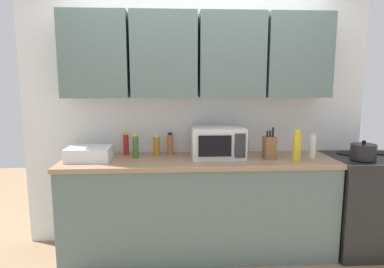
{
  "coord_description": "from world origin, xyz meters",
  "views": [
    {
      "loc": [
        -0.23,
        -3.29,
        1.6
      ],
      "look_at": [
        -0.06,
        -0.25,
        1.12
      ],
      "focal_mm": 31.61,
      "sensor_mm": 36.0,
      "label": 1
    }
  ],
  "objects_px": {
    "kettle": "(363,152)",
    "bottle_red_sauce": "(126,144)",
    "bottle_amber_vinegar": "(157,146)",
    "dish_rack": "(89,154)",
    "stove_range": "(368,203)",
    "bottle_yellow_mustard": "(297,146)",
    "bottle_green_oil": "(136,147)",
    "knife_block": "(269,147)",
    "bottle_white_jar": "(313,146)",
    "bottle_spice_jar": "(170,144)",
    "microwave": "(218,142)"
  },
  "relations": [
    {
      "from": "bottle_red_sauce",
      "to": "bottle_amber_vinegar",
      "type": "bearing_deg",
      "value": -10.25
    },
    {
      "from": "stove_range",
      "to": "kettle",
      "type": "xyz_separation_m",
      "value": [
        -0.17,
        -0.14,
        0.53
      ]
    },
    {
      "from": "kettle",
      "to": "dish_rack",
      "type": "height_order",
      "value": "kettle"
    },
    {
      "from": "dish_rack",
      "to": "bottle_yellow_mustard",
      "type": "relative_size",
      "value": 1.37
    },
    {
      "from": "kettle",
      "to": "bottle_amber_vinegar",
      "type": "bearing_deg",
      "value": 170.14
    },
    {
      "from": "bottle_red_sauce",
      "to": "microwave",
      "type": "bearing_deg",
      "value": -10.32
    },
    {
      "from": "dish_rack",
      "to": "bottle_red_sauce",
      "type": "height_order",
      "value": "bottle_red_sauce"
    },
    {
      "from": "stove_range",
      "to": "kettle",
      "type": "distance_m",
      "value": 0.57
    },
    {
      "from": "dish_rack",
      "to": "bottle_yellow_mustard",
      "type": "height_order",
      "value": "bottle_yellow_mustard"
    },
    {
      "from": "bottle_yellow_mustard",
      "to": "stove_range",
      "type": "bearing_deg",
      "value": 8.75
    },
    {
      "from": "stove_range",
      "to": "knife_block",
      "type": "relative_size",
      "value": 3.19
    },
    {
      "from": "bottle_white_jar",
      "to": "bottle_red_sauce",
      "type": "relative_size",
      "value": 1.03
    },
    {
      "from": "stove_range",
      "to": "bottle_red_sauce",
      "type": "height_order",
      "value": "bottle_red_sauce"
    },
    {
      "from": "bottle_red_sauce",
      "to": "bottle_white_jar",
      "type": "bearing_deg",
      "value": -7.76
    },
    {
      "from": "knife_block",
      "to": "bottle_red_sauce",
      "type": "distance_m",
      "value": 1.34
    },
    {
      "from": "microwave",
      "to": "bottle_amber_vinegar",
      "type": "xyz_separation_m",
      "value": [
        -0.57,
        0.1,
        -0.05
      ]
    },
    {
      "from": "dish_rack",
      "to": "knife_block",
      "type": "height_order",
      "value": "knife_block"
    },
    {
      "from": "kettle",
      "to": "bottle_yellow_mustard",
      "type": "distance_m",
      "value": 0.59
    },
    {
      "from": "bottle_yellow_mustard",
      "to": "bottle_white_jar",
      "type": "height_order",
      "value": "bottle_yellow_mustard"
    },
    {
      "from": "stove_range",
      "to": "bottle_amber_vinegar",
      "type": "height_order",
      "value": "bottle_amber_vinegar"
    },
    {
      "from": "knife_block",
      "to": "bottle_amber_vinegar",
      "type": "bearing_deg",
      "value": 170.2
    },
    {
      "from": "microwave",
      "to": "bottle_red_sauce",
      "type": "distance_m",
      "value": 0.87
    },
    {
      "from": "stove_range",
      "to": "kettle",
      "type": "bearing_deg",
      "value": -140.53
    },
    {
      "from": "bottle_green_oil",
      "to": "bottle_white_jar",
      "type": "relative_size",
      "value": 0.95
    },
    {
      "from": "knife_block",
      "to": "bottle_spice_jar",
      "type": "xyz_separation_m",
      "value": [
        -0.9,
        0.23,
        -0.0
      ]
    },
    {
      "from": "bottle_white_jar",
      "to": "bottle_yellow_mustard",
      "type": "bearing_deg",
      "value": -149.37
    },
    {
      "from": "kettle",
      "to": "microwave",
      "type": "height_order",
      "value": "microwave"
    },
    {
      "from": "kettle",
      "to": "bottle_red_sauce",
      "type": "bearing_deg",
      "value": 170.09
    },
    {
      "from": "kettle",
      "to": "bottle_green_oil",
      "type": "distance_m",
      "value": 2.03
    },
    {
      "from": "bottle_amber_vinegar",
      "to": "bottle_white_jar",
      "type": "distance_m",
      "value": 1.44
    },
    {
      "from": "bottle_red_sauce",
      "to": "bottle_green_oil",
      "type": "bearing_deg",
      "value": -52.0
    },
    {
      "from": "bottle_spice_jar",
      "to": "bottle_red_sauce",
      "type": "distance_m",
      "value": 0.42
    },
    {
      "from": "stove_range",
      "to": "bottle_white_jar",
      "type": "bearing_deg",
      "value": -179.62
    },
    {
      "from": "kettle",
      "to": "bottle_spice_jar",
      "type": "height_order",
      "value": "bottle_spice_jar"
    },
    {
      "from": "stove_range",
      "to": "bottle_green_oil",
      "type": "xyz_separation_m",
      "value": [
        -2.19,
        0.1,
        0.55
      ]
    },
    {
      "from": "bottle_white_jar",
      "to": "bottle_spice_jar",
      "type": "bearing_deg",
      "value": 169.84
    },
    {
      "from": "bottle_amber_vinegar",
      "to": "dish_rack",
      "type": "bearing_deg",
      "value": -164.96
    },
    {
      "from": "dish_rack",
      "to": "bottle_green_oil",
      "type": "distance_m",
      "value": 0.41
    },
    {
      "from": "stove_range",
      "to": "dish_rack",
      "type": "relative_size",
      "value": 2.4
    },
    {
      "from": "knife_block",
      "to": "bottle_red_sauce",
      "type": "xyz_separation_m",
      "value": [
        -1.32,
        0.23,
        -0.0
      ]
    },
    {
      "from": "bottle_amber_vinegar",
      "to": "bottle_red_sauce",
      "type": "relative_size",
      "value": 0.88
    },
    {
      "from": "kettle",
      "to": "dish_rack",
      "type": "relative_size",
      "value": 0.57
    },
    {
      "from": "stove_range",
      "to": "bottle_spice_jar",
      "type": "height_order",
      "value": "bottle_spice_jar"
    },
    {
      "from": "knife_block",
      "to": "dish_rack",
      "type": "bearing_deg",
      "value": 179.31
    },
    {
      "from": "bottle_amber_vinegar",
      "to": "bottle_white_jar",
      "type": "bearing_deg",
      "value": -7.25
    },
    {
      "from": "kettle",
      "to": "bottle_green_oil",
      "type": "bearing_deg",
      "value": 173.33
    },
    {
      "from": "stove_range",
      "to": "dish_rack",
      "type": "distance_m",
      "value": 2.64
    },
    {
      "from": "bottle_amber_vinegar",
      "to": "bottle_green_oil",
      "type": "bearing_deg",
      "value": -156.27
    },
    {
      "from": "kettle",
      "to": "dish_rack",
      "type": "xyz_separation_m",
      "value": [
        -2.42,
        0.16,
        -0.02
      ]
    },
    {
      "from": "dish_rack",
      "to": "bottle_white_jar",
      "type": "relative_size",
      "value": 1.67
    }
  ]
}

